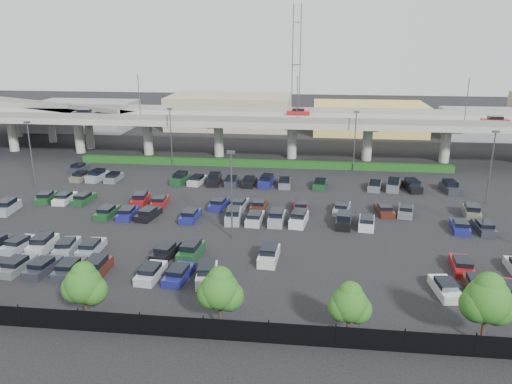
% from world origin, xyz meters
% --- Properties ---
extents(ground, '(280.00, 280.00, 0.00)m').
position_xyz_m(ground, '(0.00, 0.00, 0.00)').
color(ground, black).
extents(overpass, '(150.00, 13.00, 15.80)m').
position_xyz_m(overpass, '(-0.22, 31.99, 6.97)').
color(overpass, gray).
rests_on(overpass, ground).
extents(on_ramp, '(50.93, 30.13, 8.80)m').
position_xyz_m(on_ramp, '(-52.10, 43.05, 6.86)').
color(on_ramp, gray).
rests_on(on_ramp, ground).
extents(hedge, '(66.00, 1.60, 1.10)m').
position_xyz_m(hedge, '(0.00, 25.00, 0.55)').
color(hedge, '#153C11').
rests_on(hedge, ground).
extents(fence, '(70.00, 0.10, 2.00)m').
position_xyz_m(fence, '(-0.05, -28.00, 0.90)').
color(fence, black).
rests_on(fence, ground).
extents(tree_row, '(65.07, 3.66, 5.94)m').
position_xyz_m(tree_row, '(0.70, -26.53, 3.52)').
color(tree_row, '#332316').
rests_on(tree_row, ground).
extents(parked_cars, '(62.96, 41.57, 1.67)m').
position_xyz_m(parked_cars, '(-1.61, -2.46, 0.62)').
color(parked_cars, black).
rests_on(parked_cars, ground).
extents(light_poles, '(66.90, 48.38, 10.30)m').
position_xyz_m(light_poles, '(-4.13, 2.00, 6.24)').
color(light_poles, '#47474B').
rests_on(light_poles, ground).
extents(distant_buildings, '(138.00, 24.00, 9.00)m').
position_xyz_m(distant_buildings, '(12.38, 61.81, 3.74)').
color(distant_buildings, slate).
rests_on(distant_buildings, ground).
extents(comm_tower, '(2.40, 2.40, 30.00)m').
position_xyz_m(comm_tower, '(4.00, 74.00, 15.61)').
color(comm_tower, '#47474B').
rests_on(comm_tower, ground).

